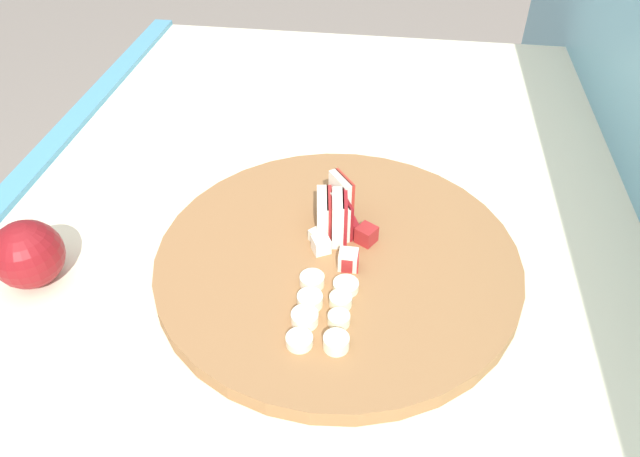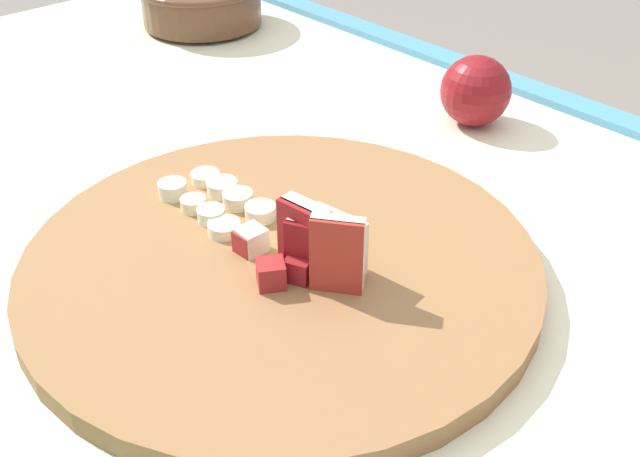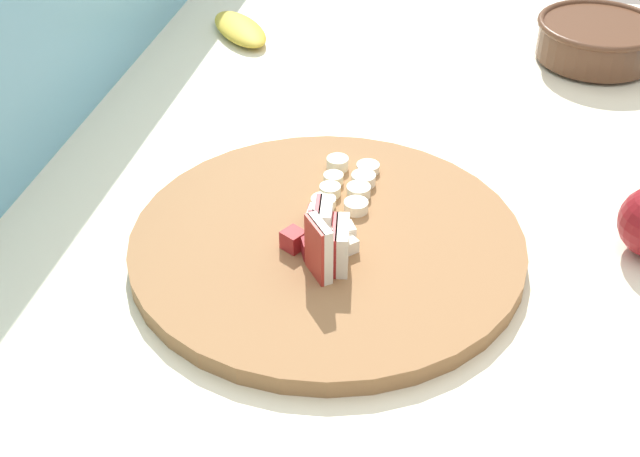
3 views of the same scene
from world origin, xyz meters
TOP-DOWN VIEW (x-y plane):
  - tile_backsplash at (0.00, 0.46)m, footprint 2.40×0.04m
  - cutting_board at (-0.05, 0.05)m, footprint 0.43×0.43m
  - apple_wedge_fan at (-0.09, 0.04)m, footprint 0.08×0.05m
  - apple_dice_pile at (-0.05, 0.06)m, footprint 0.08×0.09m
  - banana_slice_rows at (0.05, 0.05)m, footprint 0.11×0.07m
  - ceramic_bowl at (0.51, -0.26)m, footprint 0.19×0.19m
  - banana_peel at (0.49, 0.30)m, footprint 0.16×0.15m

SIDE VIEW (x-z plane):
  - tile_backsplash at x=0.00m, z-range 0.00..1.27m
  - cutting_board at x=-0.05m, z-range 0.87..0.89m
  - banana_peel at x=0.49m, z-range 0.87..0.89m
  - banana_slice_rows at x=0.05m, z-range 0.89..0.90m
  - apple_dice_pile at x=-0.05m, z-range 0.89..0.91m
  - ceramic_bowl at x=0.51m, z-range 0.87..0.94m
  - apple_wedge_fan at x=-0.09m, z-range 0.88..0.95m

